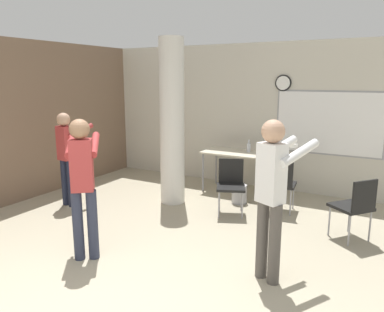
{
  "coord_description": "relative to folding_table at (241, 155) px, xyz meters",
  "views": [
    {
      "loc": [
        2.26,
        -2.02,
        2.15
      ],
      "look_at": [
        -0.25,
        2.53,
        1.06
      ],
      "focal_mm": 35.0,
      "sensor_mm": 36.0,
      "label": 1
    }
  ],
  "objects": [
    {
      "name": "chair_table_front",
      "position": [
        0.29,
        -1.16,
        -0.2
      ],
      "size": [
        0.58,
        0.58,
        0.87
      ],
      "color": "black",
      "rests_on": "ground_plane"
    },
    {
      "name": "person_playing_side",
      "position": [
        1.46,
        -2.83,
        0.31
      ],
      "size": [
        0.57,
        0.72,
        1.74
      ],
      "color": "#514C47",
      "rests_on": "ground_plane"
    },
    {
      "name": "wall_back",
      "position": [
        0.29,
        0.59,
        0.69
      ],
      "size": [
        8.0,
        0.15,
        2.8
      ],
      "color": "beige",
      "rests_on": "ground_plane"
    },
    {
      "name": "chair_table_right",
      "position": [
        0.98,
        -0.74,
        -0.2
      ],
      "size": [
        0.49,
        0.49,
        0.87
      ],
      "color": "black",
      "rests_on": "ground_plane"
    },
    {
      "name": "person_watching_back",
      "position": [
        -2.27,
        -2.13,
        0.22
      ],
      "size": [
        0.39,
        0.6,
        1.59
      ],
      "color": "#1E2338",
      "rests_on": "ground_plane"
    },
    {
      "name": "person_playing_front",
      "position": [
        -0.62,
        -3.42,
        0.29
      ],
      "size": [
        0.62,
        0.67,
        1.69
      ],
      "color": "#2D3347",
      "rests_on": "ground_plane"
    },
    {
      "name": "wall_left_accent",
      "position": [
        -3.23,
        -1.97,
        0.69
      ],
      "size": [
        0.12,
        7.0,
        2.8
      ],
      "color": "#7A604C",
      "rests_on": "ground_plane"
    },
    {
      "name": "support_pillar",
      "position": [
        -0.82,
        -1.13,
        0.69
      ],
      "size": [
        0.42,
        0.42,
        2.8
      ],
      "color": "silver",
      "rests_on": "ground_plane"
    },
    {
      "name": "chair_mid_room",
      "position": [
        2.15,
        -1.34,
        -0.2
      ],
      "size": [
        0.62,
        0.62,
        0.87
      ],
      "color": "black",
      "rests_on": "ground_plane"
    },
    {
      "name": "bottle_on_table",
      "position": [
        0.11,
        0.11,
        0.15
      ],
      "size": [
        0.07,
        0.07,
        0.23
      ],
      "color": "silver",
      "rests_on": "folding_table"
    },
    {
      "name": "waste_bin",
      "position": [
        0.23,
        -0.63,
        -0.55
      ],
      "size": [
        0.26,
        0.26,
        0.32
      ],
      "color": "#B2B2B7",
      "rests_on": "ground_plane"
    },
    {
      "name": "folding_table",
      "position": [
        0.0,
        0.0,
        0.0
      ],
      "size": [
        1.42,
        0.71,
        0.77
      ],
      "color": "beige",
      "rests_on": "ground_plane"
    }
  ]
}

